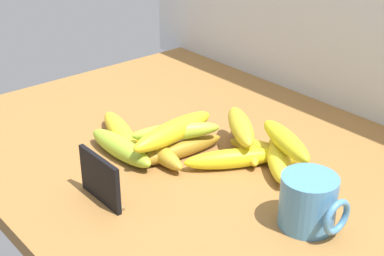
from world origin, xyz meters
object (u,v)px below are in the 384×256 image
chalkboard_sign (100,181)px  banana_1 (279,159)px  banana_8 (173,131)px  banana_0 (156,150)px  banana_6 (121,133)px  banana_10 (241,126)px  banana_2 (233,159)px  banana_7 (268,152)px  banana_4 (246,142)px  banana_11 (176,132)px  coffee_mug (309,202)px  banana_5 (180,150)px  banana_9 (286,141)px  banana_3 (121,148)px

chalkboard_sign → banana_1: 32.50cm
banana_8 → banana_0: bearing=-112.1°
banana_6 → chalkboard_sign: bearing=-42.5°
banana_6 → banana_10: bearing=40.3°
banana_0 → banana_2: (11.72, 8.77, 0.02)cm
banana_6 → banana_7: (24.19, 16.86, -0.25)cm
chalkboard_sign → banana_7: (8.64, 31.11, -2.12)cm
banana_1 → banana_2: bearing=-135.9°
banana_1 → banana_4: size_ratio=0.89×
chalkboard_sign → banana_1: size_ratio=0.69×
banana_8 → banana_11: size_ratio=1.18×
banana_7 → banana_11: size_ratio=0.98×
coffee_mug → banana_8: (-30.77, -2.10, 0.98)cm
banana_4 → banana_6: bearing=-138.3°
banana_1 → banana_11: bearing=-147.2°
banana_0 → banana_7: (14.18, 15.61, -0.07)cm
banana_8 → banana_2: bearing=28.1°
banana_4 → banana_6: banana_6 is taller
coffee_mug → banana_5: bearing=-177.0°
banana_1 → banana_2: size_ratio=0.87×
chalkboard_sign → banana_7: bearing=74.5°
banana_9 → banana_8: bearing=-145.0°
coffee_mug → banana_0: coffee_mug is taller
banana_4 → banana_8: (-7.27, -12.11, 3.59)cm
banana_5 → chalkboard_sign: bearing=-81.1°
chalkboard_sign → banana_5: 19.61cm
banana_0 → banana_5: 4.53cm
coffee_mug → banana_6: bearing=-171.1°
coffee_mug → banana_0: size_ratio=0.61×
chalkboard_sign → banana_1: chalkboard_sign is taller
banana_7 → banana_11: bearing=-138.1°
chalkboard_sign → coffee_mug: 33.74cm
banana_10 → banana_6: bearing=-139.7°
banana_6 → banana_11: banana_11 is taller
banana_2 → banana_9: 10.20cm
banana_0 → banana_2: size_ratio=0.93×
banana_0 → banana_4: size_ratio=0.95×
banana_0 → banana_10: bearing=60.1°
banana_4 → banana_9: banana_9 is taller
coffee_mug → banana_4: coffee_mug is taller
banana_0 → banana_5: size_ratio=0.90×
banana_3 → banana_10: banana_10 is taller
banana_4 → banana_11: 13.98cm
chalkboard_sign → banana_2: (6.18, 24.26, -2.03)cm
banana_9 → banana_10: (-10.26, -1.07, -0.72)cm
banana_10 → banana_8: bearing=-122.0°
banana_5 → banana_7: bearing=45.5°
coffee_mug → banana_5: (-29.55, -1.57, -2.68)cm
banana_3 → banana_4: size_ratio=1.00×
banana_3 → banana_4: 24.14cm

